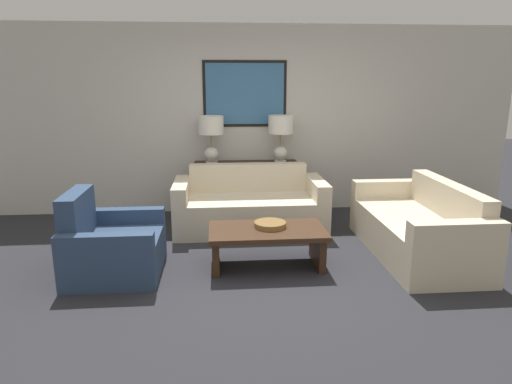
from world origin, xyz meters
TOP-DOWN VIEW (x-y plane):
  - ground_plane at (0.00, 0.00)m, footprint 20.00×20.00m
  - back_wall at (0.00, 2.46)m, footprint 7.93×0.12m
  - console_table at (0.00, 2.18)m, footprint 1.46×0.40m
  - table_lamp_left at (-0.49, 2.18)m, footprint 0.35×0.35m
  - table_lamp_right at (0.49, 2.18)m, footprint 0.35×0.35m
  - couch_by_back_wall at (0.00, 1.52)m, footprint 1.92×0.90m
  - couch_by_side at (1.80, 0.48)m, footprint 0.90×1.92m
  - coffee_table at (0.09, 0.27)m, footprint 1.19×0.66m
  - decorative_bowl at (0.13, 0.33)m, footprint 0.33×0.33m
  - armchair_near_back_wall at (-1.48, 0.25)m, footprint 0.88×0.98m

SIDE VIEW (x-z plane):
  - ground_plane at x=0.00m, z-range 0.00..0.00m
  - armchair_near_back_wall at x=-1.48m, z-range -0.15..0.70m
  - couch_by_back_wall at x=0.00m, z-range -0.11..0.69m
  - couch_by_side at x=1.80m, z-range -0.11..0.69m
  - coffee_table at x=0.09m, z-range 0.10..0.51m
  - console_table at x=0.00m, z-range 0.00..0.76m
  - decorative_bowl at x=0.13m, z-range 0.41..0.46m
  - table_lamp_left at x=-0.49m, z-range 0.87..1.53m
  - table_lamp_right at x=0.49m, z-range 0.87..1.53m
  - back_wall at x=0.00m, z-range 0.01..2.66m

